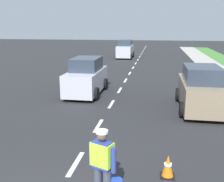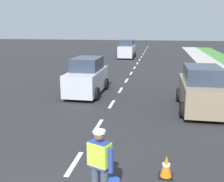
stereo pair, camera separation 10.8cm
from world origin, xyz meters
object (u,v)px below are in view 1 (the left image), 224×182
Objects in this scene: road_worker at (103,163)px; traffic_cone_near at (168,166)px; car_oncoming_lead at (86,77)px; car_parked_curbside at (201,90)px; car_oncoming_third at (125,50)px.

traffic_cone_near is at bearing 41.61° from road_worker.
traffic_cone_near is at bearing -62.22° from car_oncoming_lead.
traffic_cone_near is 0.15× the size of car_oncoming_lead.
traffic_cone_near is (1.42, 1.26, -0.64)m from road_worker.
car_parked_curbside reaches higher than traffic_cone_near.
traffic_cone_near is 0.14× the size of car_parked_curbside.
road_worker is at bearing -112.65° from car_parked_curbside.
car_oncoming_third is at bearing 99.19° from traffic_cone_near.
car_oncoming_third reaches higher than car_parked_curbside.
road_worker is 0.41× the size of car_oncoming_lead.
car_oncoming_lead is 6.24m from car_parked_curbside.
car_oncoming_third reaches higher than car_oncoming_lead.
car_oncoming_third is at bearing 95.81° from road_worker.
car_oncoming_third is at bearing 106.34° from car_parked_curbside.
car_oncoming_third reaches higher than traffic_cone_near.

